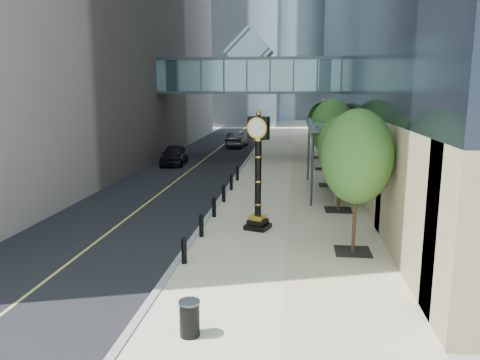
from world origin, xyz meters
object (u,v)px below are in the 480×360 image
at_px(car_far, 238,140).
at_px(street_clock, 258,179).
at_px(car_near, 174,155).
at_px(pedestrian, 338,188).
at_px(trash_bin, 190,319).

bearing_deg(car_far, street_clock, 103.44).
relative_size(street_clock, car_near, 1.11).
bearing_deg(street_clock, car_near, 135.29).
xyz_separation_m(pedestrian, car_far, (-8.81, 25.34, -0.07)).
relative_size(trash_bin, car_far, 0.18).
xyz_separation_m(street_clock, car_near, (-8.63, 18.11, -1.54)).
relative_size(pedestrian, car_near, 0.35).
xyz_separation_m(trash_bin, pedestrian, (5.07, 15.19, 0.40)).
relative_size(trash_bin, pedestrian, 0.53).
height_order(trash_bin, pedestrian, pedestrian).
bearing_deg(street_clock, trash_bin, -76.09).
relative_size(trash_bin, car_near, 0.19).
height_order(street_clock, pedestrian, street_clock).
relative_size(pedestrian, car_far, 0.34).
height_order(pedestrian, car_far, pedestrian).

